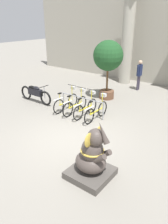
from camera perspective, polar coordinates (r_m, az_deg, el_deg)
ground_plane at (r=7.72m, az=-3.39°, el=-6.96°), size 60.00×60.00×0.00m
building_facade at (r=14.33m, az=20.45°, el=18.47°), size 20.00×0.20×6.00m
column_left at (r=14.15m, az=11.26°, el=17.83°), size 0.88×0.88×5.16m
bike_rack at (r=9.43m, az=-0.49°, el=2.67°), size 2.26×0.05×0.77m
bicycle_0 at (r=9.91m, az=-4.62°, el=2.73°), size 0.48×1.62×1.09m
bicycle_1 at (r=9.56m, az=-2.20°, el=2.00°), size 0.48×1.62×1.09m
bicycle_2 at (r=9.25m, az=0.50°, el=1.26°), size 0.48×1.62×1.09m
bicycle_3 at (r=8.95m, az=3.32°, el=0.44°), size 0.48×1.62×1.09m
elephant_statue at (r=5.73m, az=2.07°, el=-12.06°), size 1.07×1.07×1.70m
motorcycle at (r=11.08m, az=-12.56°, el=4.81°), size 2.14×0.55×0.95m
person_pedestrian at (r=13.01m, az=14.26°, el=10.00°), size 0.23×0.47×1.72m
potted_tree at (r=11.07m, az=6.31°, el=13.70°), size 1.48×1.48×2.94m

